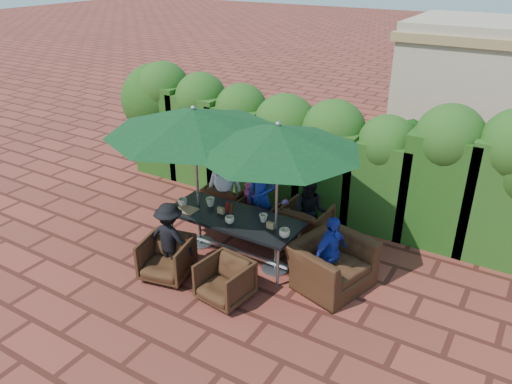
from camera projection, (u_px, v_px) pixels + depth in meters
The scene contains 31 objects.
ground at pixel (243, 259), 8.23m from camera, with size 80.00×80.00×0.00m, color brown.
dining_table at pixel (234, 221), 8.02m from camera, with size 2.23×0.90×0.75m.
umbrella_left at pixel (194, 121), 7.72m from camera, with size 2.79×2.79×2.46m.
umbrella_right at pixel (278, 138), 7.01m from camera, with size 2.47×2.47×2.46m.
chair_far_left at pixel (228, 199), 9.37m from camera, with size 0.75×0.70×0.77m, color black.
chair_far_mid at pixel (260, 215), 8.82m from camera, with size 0.72×0.68×0.74m, color black.
chair_far_right at pixel (306, 222), 8.55m from camera, with size 0.76×0.72×0.79m, color black.
chair_near_left at pixel (167, 256), 7.65m from camera, with size 0.71×0.66×0.73m, color black.
chair_near_right at pixel (225, 279), 7.14m from camera, with size 0.67×0.63×0.69m, color black.
chair_end_right at pixel (332, 257), 7.40m from camera, with size 1.12×0.73×0.98m, color black.
adult_far_left at pixel (225, 188), 9.10m from camera, with size 0.68×0.40×1.37m, color silver.
adult_far_mid at pixel (261, 197), 8.73m from camera, with size 0.51×0.42×1.42m, color #1E30A5.
adult_far_right at pixel (310, 213), 8.37m from camera, with size 0.60×0.36×1.24m, color black.
adult_near_left at pixel (170, 238), 7.69m from camera, with size 0.75×0.35×1.18m, color black.
adult_end_right at pixel (330, 254), 7.28m from camera, with size 0.70×0.35×1.20m, color #1E30A5.
child_left at pixel (248, 205), 9.03m from camera, with size 0.32×0.26×0.89m, color #C64678.
child_right at pixel (285, 219), 8.69m from camera, with size 0.26×0.22×0.73m, color #8D54B6.
pedestrian_a at pixel (407, 155), 10.36m from camera, with size 1.44×0.52×1.55m, color #297B21.
pedestrian_b at pixel (451, 152), 10.05m from camera, with size 0.89×0.55×1.86m, color #C64678.
pedestrian_c at pixel (510, 165), 9.66m from camera, with size 1.09×0.50×1.70m, color #96959E.
cup_a at pixel (183, 202), 8.31m from camera, with size 0.16×0.16×0.12m, color beige.
cup_b at pixel (210, 202), 8.30m from camera, with size 0.15×0.15×0.14m, color beige.
cup_c at pixel (230, 220), 7.77m from camera, with size 0.15×0.15×0.12m, color beige.
cup_d at pixel (264, 218), 7.81m from camera, with size 0.14×0.14×0.13m, color beige.
cup_e at pixel (285, 233), 7.39m from camera, with size 0.17×0.17×0.13m, color beige.
ketchup_bottle at pixel (227, 207), 8.10m from camera, with size 0.04×0.04×0.17m, color #B20C0A.
sauce_bottle at pixel (232, 208), 8.06m from camera, with size 0.04×0.04×0.17m, color #4C230C.
serving_tray at pixel (187, 210), 8.19m from camera, with size 0.35×0.25×0.02m, color #AA7952.
number_block_left at pixel (221, 210), 8.07m from camera, with size 0.12×0.06×0.10m, color tan.
number_block_right at pixel (271, 225), 7.63m from camera, with size 0.12×0.06×0.10m, color tan.
hedge_wall at pixel (303, 140), 9.49m from camera, with size 9.10×1.60×2.52m.
Camera 1 is at (3.79, -5.80, 4.58)m, focal length 35.00 mm.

